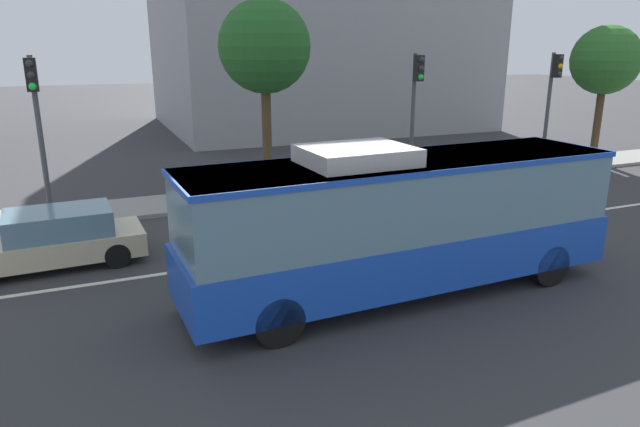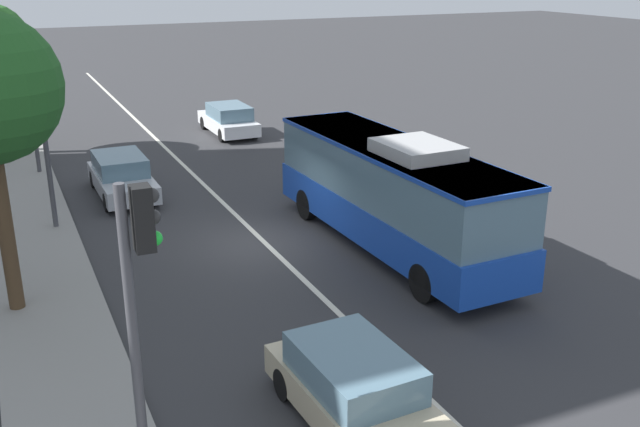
{
  "view_description": "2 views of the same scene",
  "coord_description": "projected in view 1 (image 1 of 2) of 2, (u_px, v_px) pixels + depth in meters",
  "views": [
    {
      "loc": [
        -8.5,
        -13.62,
        5.43
      ],
      "look_at": [
        -3.32,
        -1.41,
        1.53
      ],
      "focal_mm": 31.95,
      "sensor_mm": 36.0,
      "label": 1
    },
    {
      "loc": [
        -19.21,
        6.94,
        8.06
      ],
      "look_at": [
        -1.21,
        -1.36,
        1.07
      ],
      "focal_mm": 40.41,
      "sensor_mm": 36.0,
      "label": 2
    }
  ],
  "objects": [
    {
      "name": "sedan_silver",
      "position": [
        509.0,
        176.0,
        21.59
      ],
      "size": [
        4.51,
        1.84,
        1.46
      ],
      "rotation": [
        0.0,
        0.0,
        3.15
      ],
      "color": "#B7BABF",
      "rests_on": "ground_plane"
    },
    {
      "name": "traffic_light_mid_block",
      "position": [
        37.0,
        112.0,
        16.88
      ],
      "size": [
        0.32,
        0.62,
        5.2
      ],
      "rotation": [
        0.0,
        0.0,
        -1.58
      ],
      "color": "#47474C",
      "rests_on": "ground_plane"
    },
    {
      "name": "sidewalk_kerb",
      "position": [
        321.0,
        189.0,
        22.3
      ],
      "size": [
        80.0,
        2.52,
        0.14
      ],
      "primitive_type": "cube",
      "color": "gray",
      "rests_on": "ground_plane"
    },
    {
      "name": "ground_plane",
      "position": [
        405.0,
        239.0,
        16.74
      ],
      "size": [
        160.0,
        160.0,
        0.0
      ],
      "primitive_type": "plane",
      "color": "#333335"
    },
    {
      "name": "street_tree_kerbside_left",
      "position": [
        265.0,
        48.0,
        20.71
      ],
      "size": [
        3.39,
        3.39,
        7.14
      ],
      "color": "#4C3823",
      "rests_on": "ground_plane"
    },
    {
      "name": "sedan_beige",
      "position": [
        54.0,
        239.0,
        14.49
      ],
      "size": [
        4.57,
        1.99,
        1.46
      ],
      "rotation": [
        0.0,
        0.0,
        3.18
      ],
      "color": "#C6B793",
      "rests_on": "ground_plane"
    },
    {
      "name": "lane_centre_line",
      "position": [
        405.0,
        238.0,
        16.74
      ],
      "size": [
        76.0,
        0.16,
        0.01
      ],
      "primitive_type": "cube",
      "color": "silver",
      "rests_on": "ground_plane"
    },
    {
      "name": "traffic_light_near_corner",
      "position": [
        416.0,
        97.0,
        21.91
      ],
      "size": [
        0.32,
        0.62,
        5.2
      ],
      "rotation": [
        0.0,
        0.0,
        -1.57
      ],
      "color": "#47474C",
      "rests_on": "ground_plane"
    },
    {
      "name": "street_tree_kerbside_centre",
      "position": [
        606.0,
        61.0,
        26.69
      ],
      "size": [
        3.19,
        3.19,
        6.43
      ],
      "color": "#4C3823",
      "rests_on": "ground_plane"
    },
    {
      "name": "traffic_light_far_corner",
      "position": [
        552.0,
        92.0,
        24.42
      ],
      "size": [
        0.32,
        0.62,
        5.2
      ],
      "rotation": [
        0.0,
        0.0,
        -1.57
      ],
      "color": "#47474C",
      "rests_on": "ground_plane"
    },
    {
      "name": "transit_bus",
      "position": [
        402.0,
        217.0,
        12.59
      ],
      "size": [
        10.07,
        2.8,
        3.46
      ],
      "rotation": [
        0.0,
        0.0,
        0.03
      ],
      "color": "#1947B7",
      "rests_on": "ground_plane"
    }
  ]
}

